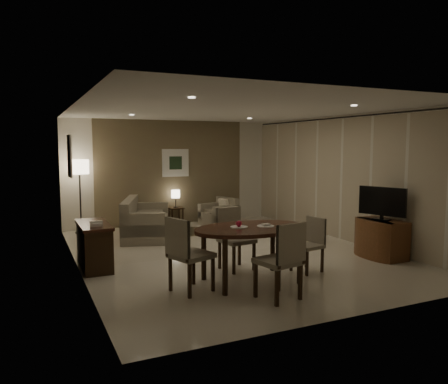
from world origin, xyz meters
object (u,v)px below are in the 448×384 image
sofa (146,218)px  armchair (218,212)px  console_desk (94,246)px  dining_table (251,255)px  chair_near (278,260)px  floor_lamp (80,197)px  chair_right (307,245)px  chair_far (237,239)px  side_table (176,216)px  tv_cabinet (382,238)px  chair_left (191,254)px

sofa → armchair: (2.06, 0.66, -0.08)m
console_desk → dining_table: (2.03, -1.78, 0.04)m
chair_near → floor_lamp: size_ratio=0.61×
chair_right → chair_far: bearing=-131.5°
chair_far → side_table: chair_far is taller
console_desk → chair_near: chair_near is taller
dining_table → armchair: dining_table is taller
tv_cabinet → armchair: armchair is taller
dining_table → side_table: 5.06m
chair_left → floor_lamp: (-0.91, 4.98, 0.33)m
chair_left → sofa: chair_left is taller
chair_left → dining_table: bearing=-107.5°
floor_lamp → chair_right: bearing=-58.7°
console_desk → side_table: console_desk is taller
sofa → chair_left: bearing=-166.0°
console_desk → chair_right: size_ratio=1.37×
sofa → chair_near: bearing=-153.6°
chair_left → chair_right: (2.04, 0.12, -0.09)m
chair_near → side_table: bearing=-106.3°
tv_cabinet → dining_table: 2.88m
chair_near → armchair: chair_near is taller
chair_left → tv_cabinet: bearing=-104.7°
chair_right → console_desk: bearing=-129.3°
dining_table → side_table: (0.49, 5.03, -0.19)m
tv_cabinet → chair_left: size_ratio=0.85×
chair_far → chair_right: bearing=-40.3°
armchair → side_table: 1.11m
chair_near → chair_right: chair_near is taller
tv_cabinet → dining_table: dining_table is taller
dining_table → chair_near: bearing=-91.6°
chair_right → chair_left: bearing=-97.3°
chair_near → floor_lamp: floor_lamp is taller
tv_cabinet → chair_left: bearing=-175.3°
tv_cabinet → chair_right: size_ratio=1.03×
chair_left → sofa: (0.36, 3.86, -0.10)m
chair_far → armchair: bearing=60.8°
dining_table → floor_lamp: floor_lamp is taller
chair_far → chair_left: bearing=-155.9°
tv_cabinet → floor_lamp: bearing=135.4°
console_desk → chair_near: (2.01, -2.58, 0.15)m
console_desk → sofa: (1.42, 2.05, 0.06)m
chair_near → chair_right: 1.41m
sofa → floor_lamp: (-1.27, 1.12, 0.43)m
console_desk → side_table: 4.11m
chair_left → sofa: size_ratio=0.58×
console_desk → tv_cabinet: console_desk is taller
tv_cabinet → floor_lamp: size_ratio=0.52×
armchair → side_table: bearing=-131.6°
tv_cabinet → chair_near: (-2.88, -1.08, 0.18)m
tv_cabinet → chair_right: (-1.79, -0.19, 0.09)m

